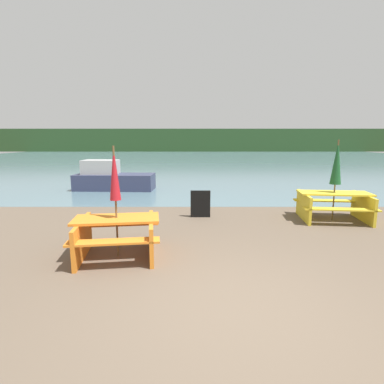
# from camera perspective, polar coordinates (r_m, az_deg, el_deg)

# --- Properties ---
(ground_plane) EXTENTS (60.00, 60.00, 0.00)m
(ground_plane) POSITION_cam_1_polar(r_m,az_deg,el_deg) (4.16, 8.37, -21.25)
(ground_plane) COLOR brown
(water) EXTENTS (60.00, 50.00, 0.00)m
(water) POSITION_cam_1_polar(r_m,az_deg,el_deg) (34.49, 1.17, 6.42)
(water) COLOR slate
(water) RESTS_ON ground_plane
(far_treeline) EXTENTS (80.00, 1.60, 4.00)m
(far_treeline) POSITION_cam_1_polar(r_m,az_deg,el_deg) (54.42, 0.84, 9.84)
(far_treeline) COLOR #284723
(far_treeline) RESTS_ON water
(picnic_table_orange) EXTENTS (1.71, 1.57, 0.73)m
(picnic_table_orange) POSITION_cam_1_polar(r_m,az_deg,el_deg) (5.75, -13.83, -7.54)
(picnic_table_orange) COLOR orange
(picnic_table_orange) RESTS_ON ground_plane
(picnic_table_yellow) EXTENTS (1.96, 1.57, 0.76)m
(picnic_table_yellow) POSITION_cam_1_polar(r_m,az_deg,el_deg) (8.89, 25.58, -1.96)
(picnic_table_yellow) COLOR yellow
(picnic_table_yellow) RESTS_ON ground_plane
(umbrella_darkgreen) EXTENTS (0.28, 0.28, 2.14)m
(umbrella_darkgreen) POSITION_cam_1_polar(r_m,az_deg,el_deg) (8.75, 26.12, 5.03)
(umbrella_darkgreen) COLOR brown
(umbrella_darkgreen) RESTS_ON ground_plane
(umbrella_crimson) EXTENTS (0.20, 0.20, 2.04)m
(umbrella_crimson) POSITION_cam_1_polar(r_m,az_deg,el_deg) (5.53, -14.29, 3.15)
(umbrella_crimson) COLOR brown
(umbrella_crimson) RESTS_ON ground_plane
(boat) EXTENTS (3.38, 1.39, 1.28)m
(boat) POSITION_cam_1_polar(r_m,az_deg,el_deg) (13.38, -14.75, 2.49)
(boat) COLOR #333856
(boat) RESTS_ON water
(signboard) EXTENTS (0.55, 0.08, 0.75)m
(signboard) POSITION_cam_1_polar(r_m,az_deg,el_deg) (8.34, 1.85, -2.28)
(signboard) COLOR black
(signboard) RESTS_ON ground_plane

